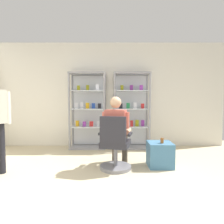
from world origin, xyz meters
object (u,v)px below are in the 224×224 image
Objects in this scene: tea_glass at (162,141)px; display_cabinet_left at (88,110)px; office_chair at (115,148)px; storage_crate at (160,154)px; display_cabinet_right at (131,110)px; seated_shopkeeper at (117,128)px.

display_cabinet_left is at bearing 135.24° from tea_glass.
office_chair reaches higher than storage_crate.
display_cabinet_right is at bearing 105.50° from tea_glass.
seated_shopkeeper reaches higher than tea_glass.
seated_shopkeeper reaches higher than office_chair.
display_cabinet_right is at bearing 74.67° from seated_shopkeeper.
seated_shopkeeper is at bearing -178.06° from storage_crate.
seated_shopkeeper is at bearing -105.33° from display_cabinet_right.
display_cabinet_right is at bearing 105.43° from storage_crate.
office_chair is at bearing -67.87° from display_cabinet_left.
office_chair is (-0.44, -1.63, -0.57)m from display_cabinet_right.
display_cabinet_right is at bearing 74.89° from office_chair.
display_cabinet_right is 1.47× the size of seated_shopkeeper.
seated_shopkeeper is 0.85m from tea_glass.
display_cabinet_left reaches higher than office_chair.
storage_crate is (0.84, 0.19, -0.17)m from office_chair.
display_cabinet_left is 1.47× the size of seated_shopkeeper.
tea_glass is at bearing 8.04° from office_chair.
office_chair is at bearing -171.96° from tea_glass.
display_cabinet_left is 2.19m from tea_glass.
storage_crate is (0.40, -1.44, -0.73)m from display_cabinet_right.
office_chair is 0.74× the size of seated_shopkeeper.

